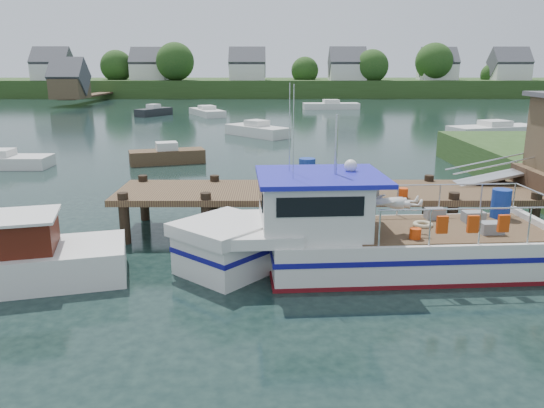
{
  "coord_description": "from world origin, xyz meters",
  "views": [
    {
      "loc": [
        -1.04,
        -16.8,
        5.31
      ],
      "look_at": [
        -1.0,
        -1.5,
        1.3
      ],
      "focal_mm": 35.0,
      "sensor_mm": 36.0,
      "label": 1
    }
  ],
  "objects_px": {
    "dock": "(505,164)",
    "moored_e": "(154,111)",
    "moored_b": "(257,130)",
    "moored_rowboat": "(167,155)",
    "moored_far": "(331,106)",
    "moored_d": "(207,112)",
    "lobster_boat": "(359,238)",
    "moored_c": "(494,130)"
  },
  "relations": [
    {
      "from": "dock",
      "to": "moored_e",
      "type": "bearing_deg",
      "value": 115.95
    },
    {
      "from": "moored_e",
      "to": "moored_b",
      "type": "bearing_deg",
      "value": -35.63
    },
    {
      "from": "moored_rowboat",
      "to": "moored_far",
      "type": "bearing_deg",
      "value": 83.25
    },
    {
      "from": "moored_d",
      "to": "moored_rowboat",
      "type": "bearing_deg",
      "value": -82.24
    },
    {
      "from": "moored_rowboat",
      "to": "moored_d",
      "type": "height_order",
      "value": "moored_rowboat"
    },
    {
      "from": "moored_rowboat",
      "to": "moored_e",
      "type": "distance_m",
      "value": 30.07
    },
    {
      "from": "moored_far",
      "to": "moored_e",
      "type": "bearing_deg",
      "value": -174.47
    },
    {
      "from": "dock",
      "to": "moored_b",
      "type": "relative_size",
      "value": 3.09
    },
    {
      "from": "moored_b",
      "to": "moored_e",
      "type": "bearing_deg",
      "value": 135.37
    },
    {
      "from": "lobster_boat",
      "to": "moored_rowboat",
      "type": "bearing_deg",
      "value": 113.17
    },
    {
      "from": "dock",
      "to": "moored_rowboat",
      "type": "bearing_deg",
      "value": 136.85
    },
    {
      "from": "dock",
      "to": "moored_far",
      "type": "distance_m",
      "value": 50.74
    },
    {
      "from": "moored_c",
      "to": "moored_rowboat",
      "type": "bearing_deg",
      "value": -159.62
    },
    {
      "from": "dock",
      "to": "moored_c",
      "type": "xyz_separation_m",
      "value": [
        10.05,
        24.85,
        -1.81
      ]
    },
    {
      "from": "moored_far",
      "to": "moored_e",
      "type": "distance_m",
      "value": 22.26
    },
    {
      "from": "moored_far",
      "to": "moored_e",
      "type": "xyz_separation_m",
      "value": [
        -20.38,
        -8.96,
        0.02
      ]
    },
    {
      "from": "moored_far",
      "to": "lobster_boat",
      "type": "bearing_deg",
      "value": -113.75
    },
    {
      "from": "dock",
      "to": "moored_d",
      "type": "relative_size",
      "value": 2.45
    },
    {
      "from": "lobster_boat",
      "to": "moored_rowboat",
      "type": "height_order",
      "value": "lobster_boat"
    },
    {
      "from": "moored_far",
      "to": "moored_d",
      "type": "distance_m",
      "value": 17.14
    },
    {
      "from": "moored_d",
      "to": "moored_b",
      "type": "bearing_deg",
      "value": -65.83
    },
    {
      "from": "dock",
      "to": "moored_e",
      "type": "distance_m",
      "value": 46.47
    },
    {
      "from": "moored_rowboat",
      "to": "moored_c",
      "type": "xyz_separation_m",
      "value": [
        23.39,
        12.35,
        -0.01
      ]
    },
    {
      "from": "moored_d",
      "to": "moored_e",
      "type": "relative_size",
      "value": 1.46
    },
    {
      "from": "lobster_boat",
      "to": "moored_d",
      "type": "height_order",
      "value": "lobster_boat"
    },
    {
      "from": "moored_far",
      "to": "moored_b",
      "type": "xyz_separation_m",
      "value": [
        -8.67,
        -26.45,
        0.02
      ]
    },
    {
      "from": "dock",
      "to": "moored_e",
      "type": "height_order",
      "value": "dock"
    },
    {
      "from": "lobster_boat",
      "to": "moored_e",
      "type": "xyz_separation_m",
      "value": [
        -15.11,
        45.22,
        -0.43
      ]
    },
    {
      "from": "moored_e",
      "to": "moored_d",
      "type": "bearing_deg",
      "value": 19.61
    },
    {
      "from": "moored_b",
      "to": "moored_c",
      "type": "bearing_deg",
      "value": 13.39
    },
    {
      "from": "moored_far",
      "to": "moored_d",
      "type": "relative_size",
      "value": 1.04
    },
    {
      "from": "dock",
      "to": "moored_far",
      "type": "bearing_deg",
      "value": 89.93
    },
    {
      "from": "moored_rowboat",
      "to": "moored_b",
      "type": "relative_size",
      "value": 0.8
    },
    {
      "from": "moored_e",
      "to": "moored_rowboat",
      "type": "bearing_deg",
      "value": -56.0
    },
    {
      "from": "moored_c",
      "to": "moored_e",
      "type": "relative_size",
      "value": 1.66
    },
    {
      "from": "moored_far",
      "to": "moored_e",
      "type": "height_order",
      "value": "moored_e"
    },
    {
      "from": "moored_rowboat",
      "to": "moored_b",
      "type": "xyz_separation_m",
      "value": [
        4.73,
        11.76,
        0.02
      ]
    },
    {
      "from": "lobster_boat",
      "to": "moored_far",
      "type": "distance_m",
      "value": 54.43
    },
    {
      "from": "dock",
      "to": "moored_rowboat",
      "type": "relative_size",
      "value": 3.84
    },
    {
      "from": "moored_far",
      "to": "moored_d",
      "type": "bearing_deg",
      "value": -166.31
    },
    {
      "from": "lobster_boat",
      "to": "moored_c",
      "type": "bearing_deg",
      "value": 57.86
    },
    {
      "from": "moored_rowboat",
      "to": "moored_d",
      "type": "xyz_separation_m",
      "value": [
        -1.16,
        29.15,
        -0.03
      ]
    }
  ]
}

